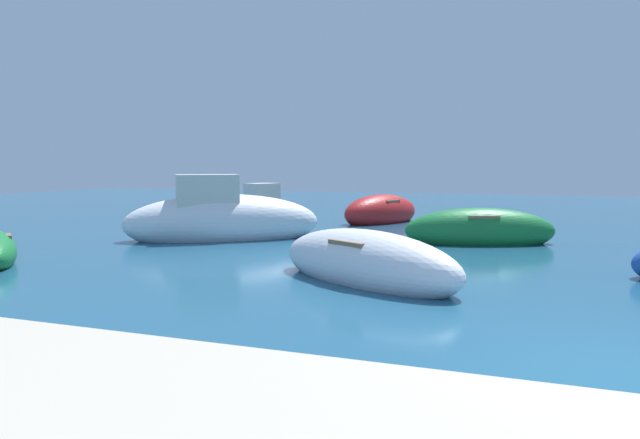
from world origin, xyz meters
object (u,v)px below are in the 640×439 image
Objects in this scene: moored_boat_2 at (366,263)px; moored_boat_7 at (266,211)px; moored_boat_0 at (480,231)px; moored_boat_9 at (381,212)px; moored_boat_1 at (222,220)px.

moored_boat_7 is (-6.98, 10.10, 0.08)m from moored_boat_2.
moored_boat_9 is (-4.23, 5.05, 0.03)m from moored_boat_0.
moored_boat_9 is at bearing 133.00° from moored_boat_2.
moored_boat_7 is at bearing -45.87° from moored_boat_9.
moored_boat_2 is at bearing -74.83° from moored_boat_1.
moored_boat_0 is at bearing 107.04° from moored_boat_2.
moored_boat_1 is 1.41× the size of moored_boat_9.
moored_boat_2 is 11.94m from moored_boat_9.
moored_boat_9 is (-2.78, 11.61, 0.03)m from moored_boat_2.
moored_boat_0 is 0.97× the size of moored_boat_2.
moored_boat_7 is (-1.03, 5.24, -0.14)m from moored_boat_1.
moored_boat_7 is at bearing 154.22° from moored_boat_2.
moored_boat_2 is 1.11× the size of moored_boat_9.
moored_boat_2 is (-1.45, -6.56, -0.00)m from moored_boat_0.
moored_boat_0 is 1.08× the size of moored_boat_9.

